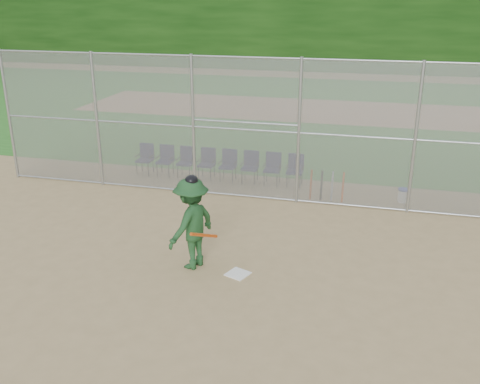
% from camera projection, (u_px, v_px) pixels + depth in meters
% --- Properties ---
extents(ground, '(100.00, 100.00, 0.00)m').
position_uv_depth(ground, '(209.00, 285.00, 10.76)').
color(ground, tan).
rests_on(ground, ground).
extents(grass_strip, '(100.00, 100.00, 0.00)m').
position_uv_depth(grass_strip, '(315.00, 110.00, 27.12)').
color(grass_strip, '#26691F').
rests_on(grass_strip, ground).
extents(dirt_patch_far, '(24.00, 24.00, 0.00)m').
position_uv_depth(dirt_patch_far, '(315.00, 110.00, 27.12)').
color(dirt_patch_far, tan).
rests_on(dirt_patch_far, ground).
extents(backstop_fence, '(16.09, 0.09, 4.00)m').
position_uv_depth(backstop_fence, '(263.00, 128.00, 14.59)').
color(backstop_fence, gray).
rests_on(backstop_fence, ground).
extents(home_plate, '(0.55, 0.55, 0.02)m').
position_uv_depth(home_plate, '(238.00, 274.00, 11.16)').
color(home_plate, white).
rests_on(home_plate, ground).
extents(batter_at_plate, '(1.16, 1.52, 2.07)m').
position_uv_depth(batter_at_plate, '(192.00, 223.00, 11.16)').
color(batter_at_plate, '#1B4521').
rests_on(batter_at_plate, ground).
extents(water_cooler, '(0.30, 0.30, 0.39)m').
position_uv_depth(water_cooler, '(403.00, 195.00, 15.03)').
color(water_cooler, white).
rests_on(water_cooler, ground).
extents(spare_bats, '(0.96, 0.30, 0.85)m').
position_uv_depth(spare_bats, '(327.00, 186.00, 15.09)').
color(spare_bats, '#D84C14').
rests_on(spare_bats, ground).
extents(chair_0, '(0.54, 0.52, 0.96)m').
position_uv_depth(chair_0, '(145.00, 159.00, 17.32)').
color(chair_0, '#10113A').
rests_on(chair_0, ground).
extents(chair_1, '(0.54, 0.52, 0.96)m').
position_uv_depth(chair_1, '(165.00, 161.00, 17.16)').
color(chair_1, '#10113A').
rests_on(chair_1, ground).
extents(chair_2, '(0.54, 0.52, 0.96)m').
position_uv_depth(chair_2, '(185.00, 163.00, 17.00)').
color(chair_2, '#10113A').
rests_on(chair_2, ground).
extents(chair_3, '(0.54, 0.52, 0.96)m').
position_uv_depth(chair_3, '(206.00, 164.00, 16.84)').
color(chair_3, '#10113A').
rests_on(chair_3, ground).
extents(chair_4, '(0.54, 0.52, 0.96)m').
position_uv_depth(chair_4, '(228.00, 166.00, 16.67)').
color(chair_4, '#10113A').
rests_on(chair_4, ground).
extents(chair_5, '(0.54, 0.52, 0.96)m').
position_uv_depth(chair_5, '(250.00, 167.00, 16.51)').
color(chair_5, '#10113A').
rests_on(chair_5, ground).
extents(chair_6, '(0.54, 0.52, 0.96)m').
position_uv_depth(chair_6, '(272.00, 169.00, 16.35)').
color(chair_6, '#10113A').
rests_on(chair_6, ground).
extents(chair_7, '(0.54, 0.52, 0.96)m').
position_uv_depth(chair_7, '(295.00, 171.00, 16.18)').
color(chair_7, '#10113A').
rests_on(chair_7, ground).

